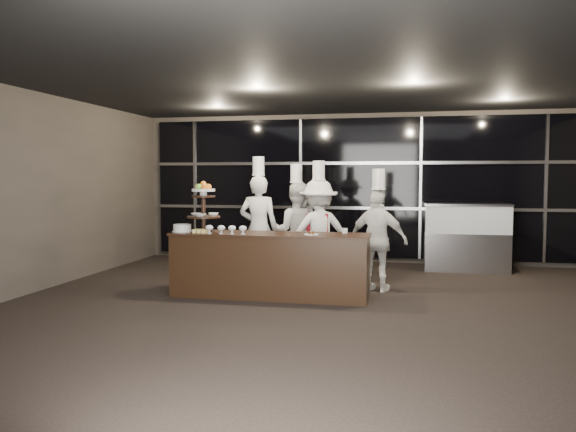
% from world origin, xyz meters
% --- Properties ---
extents(room, '(10.00, 10.00, 10.00)m').
position_xyz_m(room, '(0.00, 0.00, 1.50)').
color(room, black).
rests_on(room, ground).
extents(window_wall, '(8.60, 0.10, 2.80)m').
position_xyz_m(window_wall, '(0.00, 4.94, 1.50)').
color(window_wall, black).
rests_on(window_wall, ground).
extents(buffet_counter, '(2.84, 0.74, 0.92)m').
position_xyz_m(buffet_counter, '(-0.97, 1.33, 0.47)').
color(buffet_counter, black).
rests_on(buffet_counter, ground).
extents(display_stand, '(0.48, 0.48, 0.74)m').
position_xyz_m(display_stand, '(-1.97, 1.33, 1.34)').
color(display_stand, black).
rests_on(display_stand, buffet_counter).
extents(compotes, '(0.61, 0.11, 0.12)m').
position_xyz_m(compotes, '(-1.55, 1.11, 1.00)').
color(compotes, silver).
rests_on(compotes, buffet_counter).
extents(layer_cake, '(0.30, 0.30, 0.11)m').
position_xyz_m(layer_cake, '(-2.29, 1.28, 0.97)').
color(layer_cake, white).
rests_on(layer_cake, buffet_counter).
extents(pastry_squares, '(0.20, 0.13, 0.05)m').
position_xyz_m(pastry_squares, '(-1.97, 1.17, 0.95)').
color(pastry_squares, '#EDD874').
rests_on(pastry_squares, buffet_counter).
extents(small_plate, '(0.20, 0.20, 0.05)m').
position_xyz_m(small_plate, '(-0.36, 1.23, 0.94)').
color(small_plate, white).
rests_on(small_plate, buffet_counter).
extents(chef_cup, '(0.08, 0.08, 0.07)m').
position_xyz_m(chef_cup, '(0.07, 1.58, 0.96)').
color(chef_cup, white).
rests_on(chef_cup, buffet_counter).
extents(display_case, '(1.51, 0.66, 1.24)m').
position_xyz_m(display_case, '(2.02, 4.30, 0.69)').
color(display_case, '#A5A5AA').
rests_on(display_case, ground).
extents(chef_a, '(0.65, 0.43, 2.05)m').
position_xyz_m(chef_a, '(-1.43, 2.43, 0.90)').
color(chef_a, silver).
rests_on(chef_a, ground).
extents(chef_b, '(0.86, 0.70, 1.94)m').
position_xyz_m(chef_b, '(-0.84, 2.62, 0.83)').
color(chef_b, white).
rests_on(chef_b, ground).
extents(chef_c, '(1.24, 1.01, 1.98)m').
position_xyz_m(chef_c, '(-0.43, 2.36, 0.85)').
color(chef_c, white).
rests_on(chef_c, ground).
extents(chef_d, '(0.97, 0.61, 1.85)m').
position_xyz_m(chef_d, '(0.52, 2.04, 0.79)').
color(chef_d, white).
rests_on(chef_d, ground).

